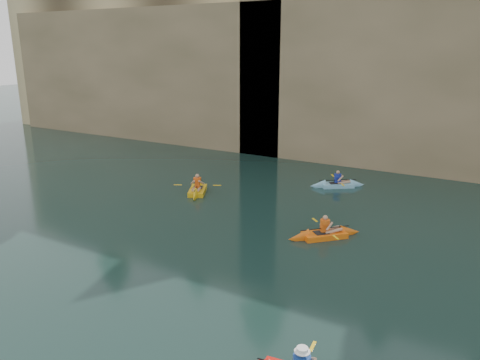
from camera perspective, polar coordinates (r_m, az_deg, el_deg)
The scene contains 8 objects.
cliff at distance 37.37m, azimuth 20.81°, elevation 12.93°, with size 70.00×16.00×12.00m, color tan.
cliff_slab_west at distance 39.53m, azimuth -12.09°, elevation 12.67°, with size 26.00×2.40×10.56m, color #957D5A.
cliff_slab_center at distance 29.77m, azimuth 22.10°, elevation 11.69°, with size 24.00×2.40×11.40m, color #957D5A.
sea_cave_west at distance 38.05m, azimuth -10.19°, elevation 7.68°, with size 4.50×1.00×4.00m, color black.
sea_cave_center at distance 31.10m, azimuth 10.13°, elevation 5.10°, with size 3.50×1.00×3.20m, color black.
kayaker_orange at distance 19.04m, azimuth 10.26°, elevation -6.52°, with size 2.67×2.70×1.17m.
kayaker_yellow at distance 24.41m, azimuth -5.19°, elevation -1.21°, with size 2.23×3.07×1.26m.
kayaker_ltblue_mid at distance 25.85m, azimuth 11.78°, elevation -0.54°, with size 2.85×2.31×1.14m.
Camera 1 is at (6.32, -6.81, 7.36)m, focal length 35.00 mm.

